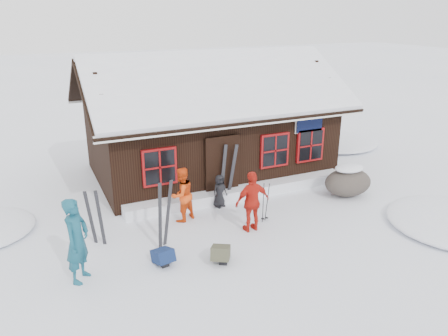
% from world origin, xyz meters
% --- Properties ---
extents(ground, '(120.00, 120.00, 0.00)m').
position_xyz_m(ground, '(0.00, 0.00, 0.00)').
color(ground, white).
rests_on(ground, ground).
extents(mountain_hut, '(8.90, 6.09, 4.42)m').
position_xyz_m(mountain_hut, '(1.50, 4.98, 1.58)').
color(mountain_hut, black).
rests_on(mountain_hut, ground).
extents(snow_drift, '(7.60, 0.60, 0.35)m').
position_xyz_m(snow_drift, '(1.50, 2.25, 0.17)').
color(snow_drift, white).
rests_on(snow_drift, ground).
extents(snow_mounds, '(20.60, 13.20, 0.48)m').
position_xyz_m(snow_mounds, '(1.65, 1.86, 0.00)').
color(snow_mounds, white).
rests_on(snow_mounds, ground).
extents(skier_teal, '(0.79, 0.85, 1.96)m').
position_xyz_m(skier_teal, '(-3.81, -0.40, 0.98)').
color(skier_teal, '#134B5E').
rests_on(skier_teal, ground).
extents(skier_orange_left, '(0.94, 0.86, 1.58)m').
position_xyz_m(skier_orange_left, '(-0.78, 1.46, 0.79)').
color(skier_orange_left, '#E44510').
rests_on(skier_orange_left, ground).
extents(skier_orange_right, '(1.00, 0.44, 1.70)m').
position_xyz_m(skier_orange_right, '(0.74, 0.10, 0.85)').
color(skier_orange_right, red).
rests_on(skier_orange_right, ground).
extents(skier_crouched, '(0.58, 0.46, 1.03)m').
position_xyz_m(skier_crouched, '(0.57, 1.86, 0.51)').
color(skier_crouched, black).
rests_on(skier_crouched, ground).
extents(boulder, '(1.59, 1.19, 0.92)m').
position_xyz_m(boulder, '(4.71, 0.97, 0.47)').
color(boulder, '#514740').
rests_on(boulder, ground).
extents(ski_pair_left, '(0.55, 0.35, 1.78)m').
position_xyz_m(ski_pair_left, '(-1.66, 0.25, 0.84)').
color(ski_pair_left, black).
rests_on(ski_pair_left, ground).
extents(ski_pair_mid, '(0.43, 0.24, 1.52)m').
position_xyz_m(ski_pair_mid, '(-3.21, 1.10, 0.71)').
color(ski_pair_mid, black).
rests_on(ski_pair_mid, ground).
extents(ski_pair_right, '(0.66, 0.16, 1.88)m').
position_xyz_m(ski_pair_right, '(0.99, 2.20, 0.89)').
color(ski_pair_right, black).
rests_on(ski_pair_right, ground).
extents(ski_poles, '(0.21, 0.10, 1.18)m').
position_xyz_m(ski_poles, '(1.34, 0.44, 0.55)').
color(ski_poles, black).
rests_on(ski_poles, ground).
extents(backpack_blue, '(0.49, 0.60, 0.30)m').
position_xyz_m(backpack_blue, '(-1.96, -0.54, 0.15)').
color(backpack_blue, '#11214B').
rests_on(backpack_blue, ground).
extents(backpack_olive, '(0.66, 0.71, 0.31)m').
position_xyz_m(backpack_olive, '(-0.68, -1.01, 0.16)').
color(backpack_olive, '#42422F').
rests_on(backpack_olive, ground).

